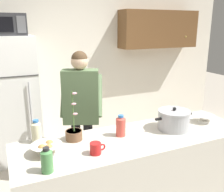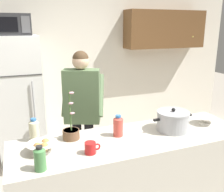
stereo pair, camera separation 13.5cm
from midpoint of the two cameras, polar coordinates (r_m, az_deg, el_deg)
The scene contains 13 objects.
back_wall_unit at distance 4.36m, azimuth -4.47°, elevation 8.63°, with size 6.00×0.48×2.60m.
kitchen_island at distance 2.58m, azimuth 6.27°, elevation -18.59°, with size 2.20×0.68×0.92m, color beige.
refrigerator at distance 3.86m, azimuth -19.24°, elevation -0.54°, with size 0.64×0.68×1.78m.
microwave at distance 3.71m, azimuth -20.68°, elevation 14.84°, with size 0.48×0.37×0.28m.
person_near_pot at distance 2.99m, azimuth -5.46°, elevation -1.68°, with size 0.60×0.55×1.64m.
cooking_pot at distance 2.54m, azimuth 15.02°, elevation -5.44°, with size 0.42×0.31×0.23m.
coffee_mug at distance 2.05m, azimuth -2.92°, elevation -11.62°, with size 0.13×0.09×0.10m.
bread_bowl at distance 2.12m, azimuth -13.66°, elevation -11.04°, with size 0.25×0.25×0.10m.
empty_bowl at distance 2.82m, azimuth 21.61°, elevation -5.01°, with size 0.21×0.21×0.08m.
bottle_near_edge at distance 1.87m, azimuth -13.90°, elevation -13.49°, with size 0.08×0.08×0.19m.
bottle_mid_counter at distance 2.34m, azimuth 3.06°, elevation -6.75°, with size 0.09×0.09×0.20m.
bottle_far_corner at distance 2.32m, azimuth -15.54°, elevation -7.39°, with size 0.09×0.09×0.21m.
potted_orchid at distance 2.31m, azimuth -7.53°, elevation -8.15°, with size 0.15×0.15×0.45m.
Camera 2 is at (-0.96, -1.90, 1.91)m, focal length 40.57 mm.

